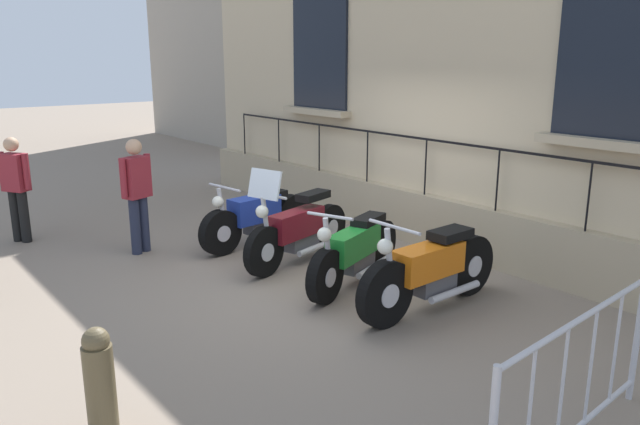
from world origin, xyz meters
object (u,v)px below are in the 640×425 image
crowd_barrier (577,380)px  pedestrian_walking (137,190)px  motorcycle_blue (257,218)px  motorcycle_green (355,252)px  motorcycle_orange (430,271)px  motorcycle_maroon (298,230)px  pedestrian_standing (16,184)px  bollard (100,384)px

crowd_barrier → pedestrian_walking: size_ratio=1.33×
crowd_barrier → pedestrian_walking: 6.18m
motorcycle_blue → motorcycle_green: 2.06m
motorcycle_orange → pedestrian_walking: bearing=-67.0°
motorcycle_maroon → pedestrian_standing: size_ratio=1.30×
motorcycle_green → bollard: (3.48, 1.19, 0.03)m
motorcycle_orange → pedestrian_standing: 6.16m
motorcycle_green → pedestrian_standing: bearing=-58.4°
crowd_barrier → motorcycle_orange: bearing=-116.4°
motorcycle_orange → pedestrian_walking: (1.64, -3.87, 0.46)m
crowd_barrier → pedestrian_standing: size_ratio=1.36×
motorcycle_blue → pedestrian_standing: 3.54m
motorcycle_blue → crowd_barrier: crowd_barrier is taller
motorcycle_green → pedestrian_walking: pedestrian_walking is taller
bollard → pedestrian_standing: bearing=-98.0°
motorcycle_maroon → bollard: 4.09m
motorcycle_green → motorcycle_maroon: bearing=-86.5°
motorcycle_green → motorcycle_orange: bearing=95.6°
crowd_barrier → bollard: 3.29m
motorcycle_maroon → pedestrian_standing: pedestrian_standing is taller
motorcycle_green → pedestrian_walking: (1.53, -2.78, 0.49)m
motorcycle_green → motorcycle_orange: (-0.11, 1.08, 0.03)m
motorcycle_blue → motorcycle_orange: size_ratio=0.95×
motorcycle_green → motorcycle_orange: 1.09m
motorcycle_maroon → crowd_barrier: 4.54m
motorcycle_blue → bollard: size_ratio=2.29×
motorcycle_orange → motorcycle_maroon: bearing=-85.4°
motorcycle_green → pedestrian_walking: 3.21m
bollard → pedestrian_walking: pedestrian_walking is taller
motorcycle_green → pedestrian_walking: bearing=-61.2°
motorcycle_orange → crowd_barrier: (1.14, 2.29, 0.13)m
motorcycle_blue → bollard: motorcycle_blue is taller
motorcycle_blue → motorcycle_orange: motorcycle_orange is taller
crowd_barrier → motorcycle_maroon: bearing=-102.2°
motorcycle_blue → pedestrian_standing: bearing=-41.3°
crowd_barrier → pedestrian_walking: pedestrian_walking is taller
pedestrian_walking → motorcycle_maroon: bearing=130.4°
motorcycle_green → crowd_barrier: size_ratio=0.93×
motorcycle_blue → pedestrian_walking: 1.71m
motorcycle_green → pedestrian_standing: (2.70, -4.38, 0.46)m
motorcycle_maroon → motorcycle_blue: bearing=-90.2°
motorcycle_green → bollard: size_ratio=2.28×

